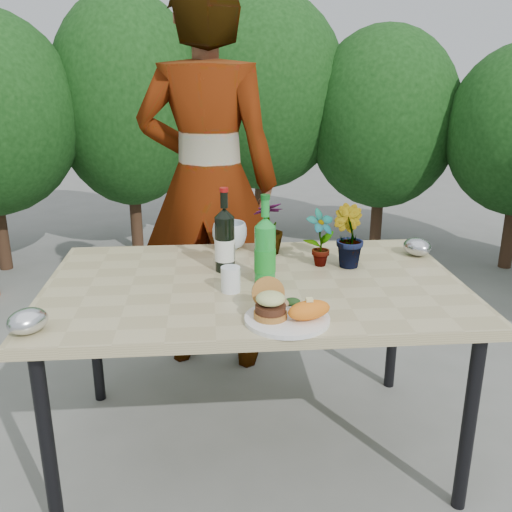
{
  "coord_description": "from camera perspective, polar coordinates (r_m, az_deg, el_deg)",
  "views": [
    {
      "loc": [
        -0.17,
        -2.06,
        1.54
      ],
      "look_at": [
        0.0,
        -0.08,
        0.88
      ],
      "focal_mm": 40.0,
      "sensor_mm": 36.0,
      "label": 1
    }
  ],
  "objects": [
    {
      "name": "person",
      "position": [
        2.91,
        -4.8,
        7.26
      ],
      "size": [
        0.79,
        0.6,
        1.96
      ],
      "primitive_type": "imported",
      "rotation": [
        0.0,
        0.0,
        2.95
      ],
      "color": "#8B5545",
      "rests_on": "ground"
    },
    {
      "name": "wine_bottle",
      "position": [
        2.29,
        -3.14,
        1.51
      ],
      "size": [
        0.08,
        0.08,
        0.34
      ],
      "rotation": [
        0.0,
        0.0,
        -0.4
      ],
      "color": "black",
      "rests_on": "patio_table"
    },
    {
      "name": "seedling_left",
      "position": [
        2.36,
        6.45,
        1.78
      ],
      "size": [
        0.15,
        0.12,
        0.24
      ],
      "primitive_type": "imported",
      "rotation": [
        0.0,
        0.0,
        0.37
      ],
      "color": "#246121",
      "rests_on": "patio_table"
    },
    {
      "name": "ground",
      "position": [
        2.58,
        -0.16,
        -18.32
      ],
      "size": [
        80.0,
        80.0,
        0.0
      ],
      "primitive_type": "plane",
      "color": "slate",
      "rests_on": "ground"
    },
    {
      "name": "foil_packet_left",
      "position": [
        1.92,
        -21.88,
        -6.04
      ],
      "size": [
        0.17,
        0.17,
        0.08
      ],
      "primitive_type": "ellipsoid",
      "rotation": [
        0.0,
        0.0,
        0.86
      ],
      "color": "silver",
      "rests_on": "patio_table"
    },
    {
      "name": "burger_stack",
      "position": [
        1.86,
        1.4,
        -4.66
      ],
      "size": [
        0.11,
        0.16,
        0.11
      ],
      "color": "#B7722D",
      "rests_on": "dinner_plate"
    },
    {
      "name": "sparkling_water",
      "position": [
        2.16,
        0.91,
        0.51
      ],
      "size": [
        0.08,
        0.08,
        0.34
      ],
      "rotation": [
        0.0,
        0.0,
        0.17
      ],
      "color": "#198E2E",
      "rests_on": "patio_table"
    },
    {
      "name": "dinner_plate",
      "position": [
        1.87,
        3.13,
        -6.32
      ],
      "size": [
        0.28,
        0.28,
        0.01
      ],
      "primitive_type": "cylinder",
      "color": "white",
      "rests_on": "patio_table"
    },
    {
      "name": "seedling_mid",
      "position": [
        2.37,
        9.16,
        1.96
      ],
      "size": [
        0.17,
        0.18,
        0.26
      ],
      "primitive_type": "imported",
      "rotation": [
        0.0,
        0.0,
        2.11
      ],
      "color": "#1E561D",
      "rests_on": "patio_table"
    },
    {
      "name": "foil_packet_right",
      "position": [
        2.6,
        15.81,
        0.88
      ],
      "size": [
        0.16,
        0.17,
        0.08
      ],
      "primitive_type": "ellipsoid",
      "rotation": [
        0.0,
        0.0,
        2.07
      ],
      "color": "#B0B2B7",
      "rests_on": "patio_table"
    },
    {
      "name": "blue_bowl",
      "position": [
        2.59,
        -2.65,
        2.03
      ],
      "size": [
        0.16,
        0.16,
        0.12
      ],
      "primitive_type": "imported",
      "rotation": [
        0.0,
        0.0,
        0.01
      ],
      "color": "silver",
      "rests_on": "patio_table"
    },
    {
      "name": "patio_table",
      "position": [
        2.23,
        -0.17,
        -3.92
      ],
      "size": [
        1.6,
        1.0,
        0.75
      ],
      "color": "tan",
      "rests_on": "ground"
    },
    {
      "name": "shrub_hedge",
      "position": [
        3.86,
        -0.53,
        12.84
      ],
      "size": [
        6.87,
        5.13,
        2.18
      ],
      "color": "#382316",
      "rests_on": "ground"
    },
    {
      "name": "seedling_right",
      "position": [
        2.51,
        1.3,
        2.86
      ],
      "size": [
        0.17,
        0.17,
        0.23
      ],
      "primitive_type": "imported",
      "rotation": [
        0.0,
        0.0,
        3.51
      ],
      "color": "#21511C",
      "rests_on": "patio_table"
    },
    {
      "name": "grilled_veg",
      "position": [
        1.95,
        3.27,
        -4.62
      ],
      "size": [
        0.08,
        0.05,
        0.03
      ],
      "color": "olive",
      "rests_on": "dinner_plate"
    },
    {
      "name": "plastic_cup",
      "position": [
        2.1,
        -2.55,
        -2.34
      ],
      "size": [
        0.07,
        0.07,
        0.09
      ],
      "primitive_type": "cylinder",
      "color": "white",
      "rests_on": "patio_table"
    },
    {
      "name": "sweet_potato",
      "position": [
        1.85,
        5.33,
        -5.4
      ],
      "size": [
        0.17,
        0.12,
        0.06
      ],
      "primitive_type": "ellipsoid",
      "rotation": [
        0.0,
        0.0,
        0.35
      ],
      "color": "orange",
      "rests_on": "dinner_plate"
    }
  ]
}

